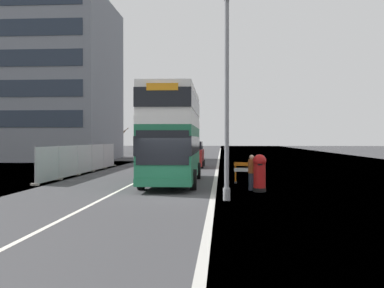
{
  "coord_description": "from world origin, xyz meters",
  "views": [
    {
      "loc": [
        2.34,
        -18.46,
        2.46
      ],
      "look_at": [
        0.81,
        4.32,
        2.2
      ],
      "focal_mm": 41.67,
      "sensor_mm": 36.0,
      "label": 1
    }
  ],
  "objects_px": {
    "lamppost_foreground": "(227,103)",
    "car_receding_far": "(162,150)",
    "car_oncoming_near": "(192,155)",
    "car_receding_mid": "(149,152)",
    "pedestrian_at_kerb": "(252,172)",
    "double_decker_bus": "(173,134)",
    "red_pillar_postbox": "(260,171)",
    "roadworks_barrier": "(249,170)"
  },
  "relations": [
    {
      "from": "red_pillar_postbox",
      "to": "car_receding_far",
      "type": "distance_m",
      "value": 36.95
    },
    {
      "from": "car_receding_far",
      "to": "pedestrian_at_kerb",
      "type": "bearing_deg",
      "value": -75.46
    },
    {
      "from": "lamppost_foreground",
      "to": "red_pillar_postbox",
      "type": "relative_size",
      "value": 4.73
    },
    {
      "from": "car_receding_far",
      "to": "car_receding_mid",
      "type": "bearing_deg",
      "value": -89.8
    },
    {
      "from": "double_decker_bus",
      "to": "lamppost_foreground",
      "type": "relative_size",
      "value": 1.27
    },
    {
      "from": "car_receding_mid",
      "to": "car_receding_far",
      "type": "distance_m",
      "value": 9.98
    },
    {
      "from": "double_decker_bus",
      "to": "car_oncoming_near",
      "type": "relative_size",
      "value": 2.29
    },
    {
      "from": "car_oncoming_near",
      "to": "double_decker_bus",
      "type": "bearing_deg",
      "value": -90.42
    },
    {
      "from": "lamppost_foreground",
      "to": "car_receding_mid",
      "type": "bearing_deg",
      "value": 105.25
    },
    {
      "from": "car_oncoming_near",
      "to": "car_receding_far",
      "type": "xyz_separation_m",
      "value": [
        -5.11,
        18.0,
        -0.01
      ]
    },
    {
      "from": "lamppost_foreground",
      "to": "car_receding_far",
      "type": "relative_size",
      "value": 1.9
    },
    {
      "from": "lamppost_foreground",
      "to": "roadworks_barrier",
      "type": "distance_m",
      "value": 7.76
    },
    {
      "from": "lamppost_foreground",
      "to": "car_receding_far",
      "type": "distance_m",
      "value": 39.68
    },
    {
      "from": "car_oncoming_near",
      "to": "lamppost_foreground",
      "type": "bearing_deg",
      "value": -82.39
    },
    {
      "from": "double_decker_bus",
      "to": "roadworks_barrier",
      "type": "distance_m",
      "value": 4.63
    },
    {
      "from": "red_pillar_postbox",
      "to": "car_receding_far",
      "type": "relative_size",
      "value": 0.4
    },
    {
      "from": "double_decker_bus",
      "to": "roadworks_barrier",
      "type": "height_order",
      "value": "double_decker_bus"
    },
    {
      "from": "car_receding_far",
      "to": "pedestrian_at_kerb",
      "type": "xyz_separation_m",
      "value": [
        9.12,
        -35.14,
        -0.19
      ]
    },
    {
      "from": "car_receding_mid",
      "to": "pedestrian_at_kerb",
      "type": "relative_size",
      "value": 2.25
    },
    {
      "from": "lamppost_foreground",
      "to": "pedestrian_at_kerb",
      "type": "distance_m",
      "value": 4.89
    },
    {
      "from": "lamppost_foreground",
      "to": "pedestrian_at_kerb",
      "type": "xyz_separation_m",
      "value": [
        1.23,
        3.64,
        -3.03
      ]
    },
    {
      "from": "roadworks_barrier",
      "to": "car_receding_far",
      "type": "bearing_deg",
      "value": 106.11
    },
    {
      "from": "red_pillar_postbox",
      "to": "car_receding_mid",
      "type": "bearing_deg",
      "value": 110.08
    },
    {
      "from": "double_decker_bus",
      "to": "car_receding_far",
      "type": "bearing_deg",
      "value": 98.87
    },
    {
      "from": "roadworks_barrier",
      "to": "pedestrian_at_kerb",
      "type": "relative_size",
      "value": 0.96
    },
    {
      "from": "double_decker_bus",
      "to": "car_receding_far",
      "type": "xyz_separation_m",
      "value": [
        -5.01,
        32.07,
        -1.67
      ]
    },
    {
      "from": "roadworks_barrier",
      "to": "double_decker_bus",
      "type": "bearing_deg",
      "value": -176.43
    },
    {
      "from": "double_decker_bus",
      "to": "red_pillar_postbox",
      "type": "xyz_separation_m",
      "value": [
        4.44,
        -3.64,
        -1.76
      ]
    },
    {
      "from": "car_oncoming_near",
      "to": "pedestrian_at_kerb",
      "type": "xyz_separation_m",
      "value": [
        4.01,
        -17.14,
        -0.21
      ]
    },
    {
      "from": "car_receding_mid",
      "to": "double_decker_bus",
      "type": "bearing_deg",
      "value": -77.32
    },
    {
      "from": "roadworks_barrier",
      "to": "lamppost_foreground",
      "type": "bearing_deg",
      "value": -100.56
    },
    {
      "from": "red_pillar_postbox",
      "to": "car_receding_mid",
      "type": "relative_size",
      "value": 0.45
    },
    {
      "from": "pedestrian_at_kerb",
      "to": "red_pillar_postbox",
      "type": "bearing_deg",
      "value": -60.2
    },
    {
      "from": "double_decker_bus",
      "to": "lamppost_foreground",
      "type": "height_order",
      "value": "lamppost_foreground"
    },
    {
      "from": "lamppost_foreground",
      "to": "car_oncoming_near",
      "type": "height_order",
      "value": "lamppost_foreground"
    },
    {
      "from": "lamppost_foreground",
      "to": "car_oncoming_near",
      "type": "xyz_separation_m",
      "value": [
        -2.78,
        20.78,
        -2.82
      ]
    },
    {
      "from": "roadworks_barrier",
      "to": "car_receding_mid",
      "type": "height_order",
      "value": "car_receding_mid"
    },
    {
      "from": "car_oncoming_near",
      "to": "pedestrian_at_kerb",
      "type": "relative_size",
      "value": 2.68
    },
    {
      "from": "red_pillar_postbox",
      "to": "car_oncoming_near",
      "type": "bearing_deg",
      "value": 103.75
    },
    {
      "from": "lamppost_foreground",
      "to": "pedestrian_at_kerb",
      "type": "height_order",
      "value": "lamppost_foreground"
    },
    {
      "from": "roadworks_barrier",
      "to": "car_oncoming_near",
      "type": "relative_size",
      "value": 0.36
    },
    {
      "from": "double_decker_bus",
      "to": "car_receding_far",
      "type": "distance_m",
      "value": 32.5
    }
  ]
}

